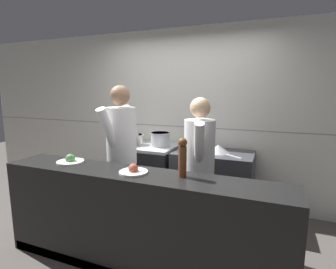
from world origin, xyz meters
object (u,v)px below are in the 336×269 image
Objects in this scene: chef_head_cook at (122,151)px; chef_sous at (199,164)px; stock_pot at (134,139)px; mixing_bowl_steel at (218,149)px; chefs_knife at (227,154)px; sauce_pot at (160,139)px; plated_dish_main at (70,160)px; plated_dish_appetiser at (133,171)px; pepper_mill at (183,157)px; oven_range at (149,174)px.

chef_sous is at bearing 8.91° from chef_head_cook.
stock_pot is 0.96× the size of mixing_bowl_steel.
mixing_bowl_steel is at bearing 151.30° from chefs_knife.
mixing_bowl_steel reaches higher than chefs_knife.
chefs_knife is at bearing -4.17° from sauce_pot.
plated_dish_main reaches higher than plated_dish_appetiser.
mixing_bowl_steel is at bearing 87.60° from pepper_mill.
sauce_pot is at bearing 123.50° from chef_sous.
oven_range is 3.07× the size of mixing_bowl_steel.
plated_dish_appetiser is 0.83m from chef_head_cook.
pepper_mill reaches higher than chefs_knife.
plated_dish_main is 1.05× the size of plated_dish_appetiser.
plated_dish_appetiser is (0.34, -1.37, -0.03)m from sauce_pot.
stock_pot is 0.82× the size of chefs_knife.
plated_dish_appetiser is at bearing -110.04° from mixing_bowl_steel.
chef_sous reaches higher than stock_pot.
stock_pot is 1.38m from chefs_knife.
chef_sous is at bearing 27.02° from plated_dish_main.
plated_dish_main is (-1.41, -1.25, 0.09)m from chefs_knife.
chef_head_cook reaches higher than oven_range.
plated_dish_main is at bearing -167.24° from chef_sous.
pepper_mill is (0.78, -1.30, 0.13)m from sauce_pot.
stock_pot is 0.17× the size of chef_sous.
mixing_bowl_steel is at bearing 45.80° from plated_dish_main.
chef_head_cook is (0.22, -0.69, -0.01)m from stock_pot.
pepper_mill reaches higher than mixing_bowl_steel.
plated_dish_main is at bearing -179.44° from pepper_mill.
stock_pot is 1.25m from mixing_bowl_steel.
oven_range is 1.44m from plated_dish_main.
sauce_pot is (0.41, 0.04, 0.02)m from stock_pot.
chef_head_cook reaches higher than pepper_mill.
pepper_mill is at bearing -23.50° from chef_head_cook.
chefs_knife is (0.13, -0.07, -0.05)m from mixing_bowl_steel.
stock_pot is 0.82× the size of pepper_mill.
plated_dish_main is 0.17× the size of chef_sous.
sauce_pot is (0.20, -0.01, 0.56)m from oven_range.
plated_dish_appetiser is 0.76× the size of pepper_mill.
plated_dish_appetiser is 0.81m from chef_sous.
chef_sous is (0.96, 0.03, -0.07)m from chef_head_cook.
chef_head_cook is at bearing -150.50° from chefs_knife.
oven_range is at bearing 179.80° from mixing_bowl_steel.
chef_head_cook is (-1.03, -0.73, 0.04)m from mixing_bowl_steel.
chefs_knife is (1.17, -0.08, 0.44)m from oven_range.
chef_head_cook is at bearing 149.37° from pepper_mill.
plated_dish_appetiser is (-0.63, -1.30, 0.09)m from chefs_knife.
plated_dish_appetiser is at bearing -4.20° from plated_dish_main.
plated_dish_appetiser is (0.53, -1.38, 0.53)m from oven_range.
oven_range is 3.18× the size of stock_pot.
chef_head_cook is at bearing 167.52° from chef_sous.
plated_dish_main is (-0.44, -1.32, -0.03)m from sauce_pot.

